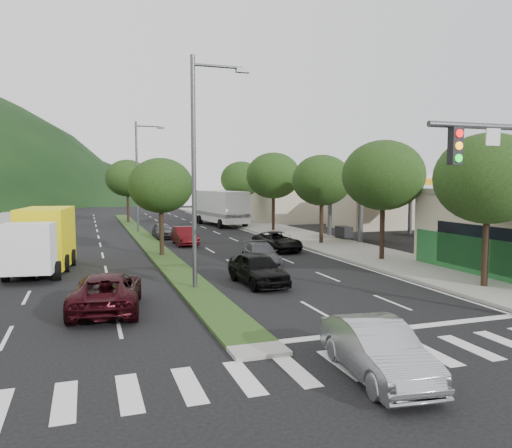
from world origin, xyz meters
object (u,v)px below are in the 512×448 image
object	(u,v)px
tree_med_far	(127,178)
car_queue_a	(258,269)
car_queue_e	(162,230)
motorhome	(220,207)
streetlight_mid	(139,171)
tree_r_c	(322,180)
car_queue_d	(277,241)
suv_maroon	(107,291)
tree_r_a	(488,179)
tree_med_near	(161,186)
tree_r_b	(383,175)
sedan_silver	(377,350)
car_queue_b	(261,254)
tree_r_d	(273,176)
car_queue_c	(185,236)
box_truck	(43,242)
tree_r_e	(241,179)
streetlight_near	(198,161)

from	to	relation	value
tree_med_far	car_queue_a	world-z (taller)	tree_med_far
car_queue_e	motorhome	bearing A→B (deg)	53.41
streetlight_mid	tree_med_far	bearing A→B (deg)	91.07
tree_r_c	car_queue_d	size ratio (longest dim) A/B	1.41
suv_maroon	streetlight_mid	bearing A→B (deg)	-90.95
tree_r_a	car_queue_d	bearing A→B (deg)	106.65
tree_r_a	tree_med_near	size ratio (longest dim) A/B	1.10
tree_med_near	streetlight_mid	world-z (taller)	streetlight_mid
tree_r_b	sedan_silver	size ratio (longest dim) A/B	1.68
tree_r_c	tree_med_far	size ratio (longest dim) A/B	0.93
tree_med_near	car_queue_b	world-z (taller)	tree_med_near
car_queue_d	car_queue_b	bearing A→B (deg)	-124.13
streetlight_mid	car_queue_d	size ratio (longest dim) A/B	2.18
streetlight_mid	tree_r_d	bearing A→B (deg)	-14.27
tree_r_b	suv_maroon	world-z (taller)	tree_r_b
tree_med_far	car_queue_a	bearing A→B (deg)	-85.30
sedan_silver	car_queue_c	xyz separation A→B (m)	(0.27, 26.13, -0.02)
car_queue_e	streetlight_mid	bearing A→B (deg)	105.64
suv_maroon	motorhome	xyz separation A→B (m)	(12.76, 32.38, 1.23)
tree_r_c	box_truck	world-z (taller)	tree_r_c
tree_r_e	tree_med_far	bearing A→B (deg)	161.57
streetlight_near	suv_maroon	xyz separation A→B (m)	(-3.97, -2.43, -4.88)
car_queue_e	tree_med_near	bearing A→B (deg)	-97.66
tree_r_c	tree_r_d	distance (m)	10.01
tree_r_e	motorhome	bearing A→B (deg)	-145.71
tree_r_e	car_queue_b	xyz separation A→B (m)	(-7.14, -26.87, -4.28)
motorhome	tree_med_far	bearing A→B (deg)	139.23
car_queue_d	motorhome	bearing A→B (deg)	82.58
tree_r_b	streetlight_mid	bearing A→B (deg)	119.32
car_queue_b	box_truck	xyz separation A→B (m)	(-11.44, 1.68, 0.94)
tree_med_near	car_queue_c	xyz separation A→B (m)	(2.42, 5.13, -3.76)
tree_r_d	tree_med_near	distance (m)	16.99
tree_r_c	streetlight_near	bearing A→B (deg)	-134.51
sedan_silver	car_queue_c	distance (m)	26.13
tree_r_c	tree_r_b	bearing A→B (deg)	-90.00
car_queue_c	sedan_silver	bearing A→B (deg)	-90.64
tree_r_c	tree_r_e	xyz separation A→B (m)	(0.00, 20.00, 0.14)
tree_r_d	car_queue_e	world-z (taller)	tree_r_d
tree_r_e	suv_maroon	world-z (taller)	tree_r_e
tree_r_b	motorhome	world-z (taller)	tree_r_b
tree_r_d	tree_r_a	bearing A→B (deg)	-90.00
tree_r_a	tree_r_e	distance (m)	36.00
tree_r_a	suv_maroon	distance (m)	16.37
car_queue_c	car_queue_e	bearing A→B (deg)	100.40
tree_med_near	motorhome	xyz separation A→B (m)	(9.00, 19.95, -2.49)
tree_r_c	car_queue_c	distance (m)	10.87
suv_maroon	car_queue_c	xyz separation A→B (m)	(6.18, 17.56, -0.04)
tree_r_b	car_queue_a	bearing A→B (deg)	-156.84
car_queue_b	tree_r_c	bearing A→B (deg)	51.33
tree_r_e	tree_med_far	xyz separation A→B (m)	(-12.00, 4.00, 0.11)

